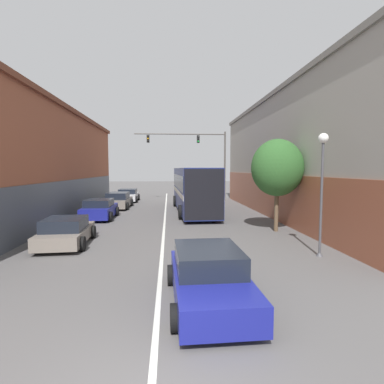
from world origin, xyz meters
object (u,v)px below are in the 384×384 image
parked_car_left_distant (100,209)px  traffic_signal_gantry (199,150)px  bus (194,187)px  hatchback_foreground (209,277)px  parked_car_left_near (128,195)px  parked_car_left_mid (66,232)px  street_lamp (322,175)px  street_tree_near (277,168)px  parked_car_left_far (118,201)px

parked_car_left_distant → traffic_signal_gantry: bearing=-35.8°
bus → traffic_signal_gantry: size_ratio=1.20×
hatchback_foreground → traffic_signal_gantry: 25.15m
hatchback_foreground → traffic_signal_gantry: bearing=-6.7°
parked_car_left_near → parked_car_left_mid: bearing=178.4°
parked_car_left_distant → traffic_signal_gantry: traffic_signal_gantry is taller
hatchback_foreground → bus: bearing=-4.8°
traffic_signal_gantry → street_lamp: 21.20m
street_lamp → street_tree_near: bearing=90.3°
bus → parked_car_left_near: size_ratio=2.81×
traffic_signal_gantry → street_lamp: (2.69, -20.91, -2.23)m
parked_car_left_mid → street_lamp: (10.63, -2.56, 2.60)m
parked_car_left_distant → street_lamp: bearing=-132.1°
parked_car_left_near → parked_car_left_distant: 11.15m
bus → traffic_signal_gantry: bearing=-10.7°
parked_car_left_mid → street_tree_near: bearing=-81.6°
parked_car_left_far → street_lamp: (10.41, -15.47, 2.53)m
parked_car_left_near → parked_car_left_far: size_ratio=0.91×
parked_car_left_distant → street_tree_near: bearing=-114.7°
hatchback_foreground → parked_car_left_distant: 14.63m
parked_car_left_mid → street_lamp: street_lamp is taller
parked_car_left_mid → parked_car_left_far: bearing=-4.4°
hatchback_foreground → parked_car_left_far: parked_car_left_far is taller
traffic_signal_gantry → hatchback_foreground: bearing=-95.2°
bus → parked_car_left_near: 10.41m
parked_car_left_mid → parked_car_left_far: size_ratio=0.87×
traffic_signal_gantry → street_lamp: bearing=-82.7°
bus → parked_car_left_mid: bus is taller
parked_car_left_distant → parked_car_left_mid: bearing=-179.0°
parked_car_left_far → parked_car_left_near: bearing=-0.4°
parked_car_left_near → hatchback_foreground: bearing=-168.2°
street_lamp → parked_car_left_near: bearing=116.2°
bus → hatchback_foreground: bearing=174.8°
bus → parked_car_left_far: size_ratio=2.56×
parked_car_left_near → street_tree_near: size_ratio=0.81×
parked_car_left_mid → bus: bearing=-36.7°
hatchback_foreground → parked_car_left_near: 25.15m
traffic_signal_gantry → parked_car_left_distant: bearing=-125.8°
parked_car_left_far → parked_car_left_distant: 5.73m
bus → street_lamp: street_lamp is taller
parked_car_left_far → parked_car_left_mid: bearing=-180.0°
traffic_signal_gantry → street_lamp: traffic_signal_gantry is taller
hatchback_foreground → street_tree_near: bearing=-31.5°
parked_car_left_near → traffic_signal_gantry: size_ratio=0.42×
parked_car_left_near → parked_car_left_distant: parked_car_left_distant is taller
parked_car_left_distant → parked_car_left_near: bearing=-2.3°
parked_car_left_near → street_lamp: 23.42m
bus → parked_car_left_mid: size_ratio=2.94×
parked_car_left_mid → traffic_signal_gantry: bearing=-26.8°
hatchback_foreground → parked_car_left_mid: 8.45m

